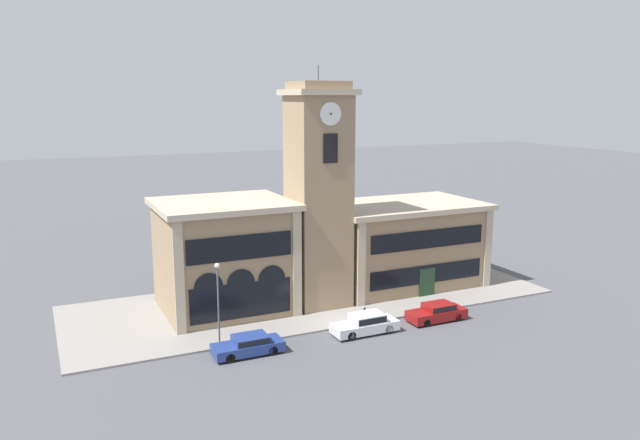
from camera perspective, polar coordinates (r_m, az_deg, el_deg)
ground_plane at (r=46.91m, az=2.81°, el=-9.75°), size 300.00×300.00×0.00m
sidewalk_kerb at (r=52.75m, az=-0.72°, el=-7.25°), size 39.76×13.86×0.15m
clock_tower at (r=49.54m, az=-0.15°, el=2.19°), size 4.97×4.97×19.14m
town_hall_left_wing at (r=49.79m, az=-8.74°, el=-3.27°), size 10.36×9.00×8.82m
town_hall_right_wing at (r=56.60m, az=7.44°, el=-2.17°), size 14.15×9.00×7.50m
parked_car_near at (r=42.24m, az=-6.54°, el=-11.25°), size 4.69×1.87×1.29m
parked_car_mid at (r=45.55m, az=4.21°, el=-9.40°), size 4.88×1.82×1.46m
parked_car_far at (r=48.73m, az=10.65°, el=-8.25°), size 4.58×1.82×1.35m
street_lamp at (r=42.53m, az=-9.32°, el=-6.50°), size 0.36×0.36×5.78m
bollard at (r=47.62m, az=4.09°, el=-8.59°), size 0.18×0.18×1.06m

